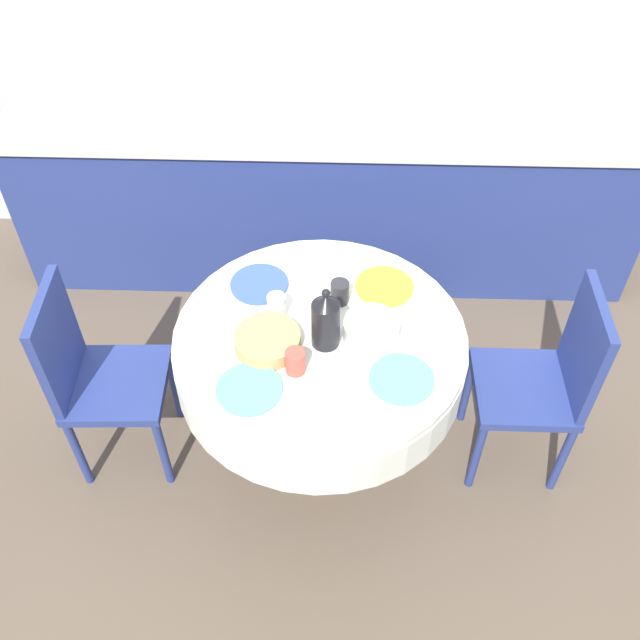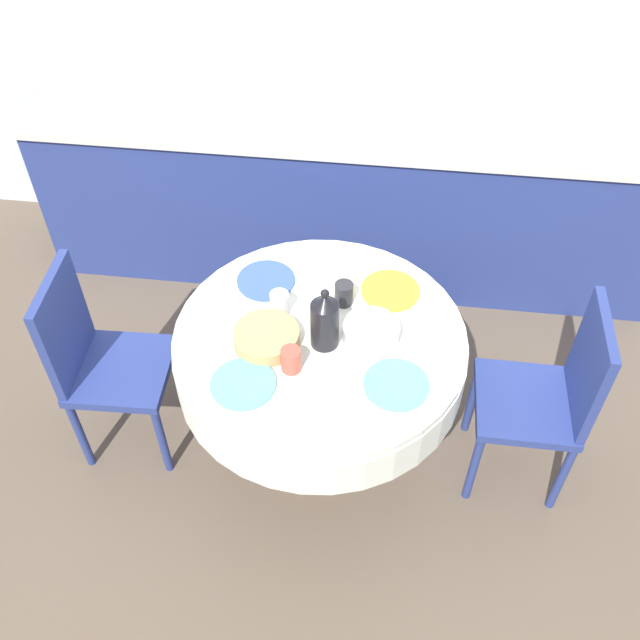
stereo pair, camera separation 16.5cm
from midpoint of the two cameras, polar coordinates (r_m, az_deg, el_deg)
The scene contains 17 objects.
ground_plane at distance 3.30m, azimuth 1.46°, elevation -9.99°, with size 12.00×12.00×0.00m, color brown.
wall_back at distance 3.74m, azimuth 4.70°, elevation 23.42°, with size 7.00×0.05×2.60m.
kitchen_counter at distance 3.86m, azimuth 3.62°, elevation 9.88°, with size 3.24×0.64×0.91m.
dining_table at distance 2.81m, azimuth 1.69°, elevation -3.01°, with size 1.13×1.13×0.74m.
chair_left at distance 2.97m, azimuth 19.46°, elevation -5.69°, with size 0.40×0.40×0.94m.
chair_right at distance 3.04m, azimuth -15.76°, elevation -2.96°, with size 0.42×0.42×0.94m.
plate_near_left at distance 2.55m, azimuth -4.33°, elevation -5.18°, with size 0.24×0.24×0.01m, color #60BCB7.
cup_near_left at distance 2.56m, azimuth -0.49°, elevation -3.26°, with size 0.07×0.07×0.10m, color #CC4C3D.
plate_near_right at distance 2.57m, azimuth 7.95°, elevation -5.21°, with size 0.24×0.24×0.01m, color #60BCB7.
cup_near_right at distance 2.64m, azimuth 5.80°, elevation -1.67°, with size 0.07×0.07×0.10m, color white.
plate_far_left at distance 2.92m, azimuth -2.74°, elevation 3.13°, with size 0.24×0.24×0.01m, color #3856AD.
cup_far_left at distance 2.76m, azimuth -1.54°, elevation 1.30°, with size 0.07×0.07×0.10m, color white.
plate_far_right at distance 2.89m, azimuth 7.28°, elevation 2.30°, with size 0.24×0.24×0.01m, color yellow.
cup_far_right at distance 2.80m, azimuth 3.60°, elevation 2.07°, with size 0.07×0.07×0.10m, color #28282D.
coffee_carafe at distance 2.60m, azimuth 2.20°, elevation -0.11°, with size 0.11×0.11×0.27m.
bread_basket at distance 2.66m, azimuth -2.54°, elevation -1.47°, with size 0.25×0.25×0.06m, color tan.
fruit_bowl at distance 2.67m, azimuth 5.85°, elevation -1.11°, with size 0.21×0.21×0.08m, color silver.
Camera 2 is at (0.23, -1.82, 2.74)m, focal length 40.00 mm.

